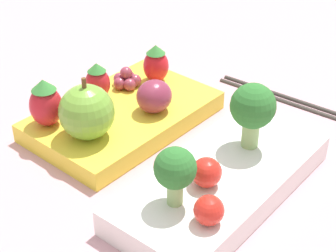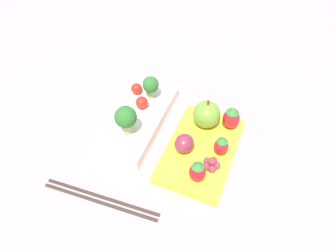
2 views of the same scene
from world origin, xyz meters
name	(u,v)px [view 1 (image 1 of 2)]	position (x,y,z in m)	size (l,w,h in m)	color
ground_plane	(178,155)	(0.00, 0.00, 0.00)	(4.00, 4.00, 0.00)	#C6939E
bento_box_savoury	(221,182)	(0.01, 0.07, 0.01)	(0.23, 0.13, 0.02)	white
bento_box_fruit	(123,116)	(0.01, -0.08, 0.01)	(0.21, 0.15, 0.02)	yellow
broccoli_floret_0	(175,170)	(0.07, 0.07, 0.06)	(0.03, 0.03, 0.05)	#93B770
broccoli_floret_1	(253,108)	(-0.04, 0.06, 0.07)	(0.04, 0.04, 0.06)	#93B770
cherry_tomato_0	(209,210)	(0.06, 0.11, 0.04)	(0.02, 0.02, 0.02)	red
cherry_tomato_1	(207,172)	(0.03, 0.07, 0.04)	(0.03, 0.03, 0.03)	red
apple	(87,112)	(0.06, -0.06, 0.05)	(0.05, 0.05, 0.06)	#70A838
strawberry_0	(98,81)	(0.01, -0.11, 0.04)	(0.03, 0.03, 0.04)	red
strawberry_1	(46,103)	(0.08, -0.10, 0.04)	(0.03, 0.03, 0.05)	red
strawberry_2	(156,64)	(-0.06, -0.10, 0.04)	(0.03, 0.03, 0.04)	red
plum	(154,96)	(-0.02, -0.05, 0.04)	(0.04, 0.04, 0.03)	#892D47
grape_cluster	(126,80)	(-0.03, -0.11, 0.03)	(0.03, 0.03, 0.02)	#93384C
chopsticks_pair	(303,104)	(-0.17, 0.02, 0.00)	(0.06, 0.21, 0.01)	#332D28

